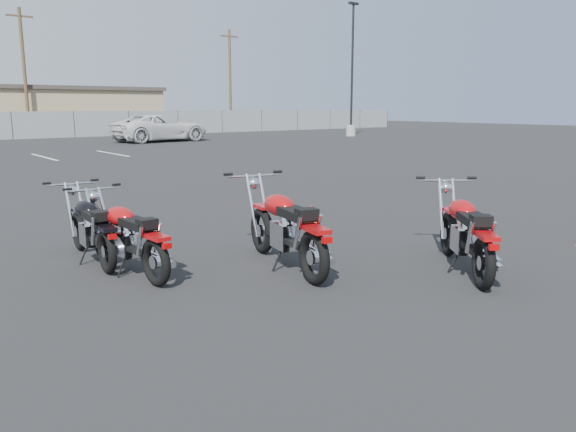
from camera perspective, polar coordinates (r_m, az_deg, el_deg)
ground at (r=7.39m, az=1.64°, el=-5.85°), size 120.00×120.00×0.00m
motorcycle_front_red at (r=7.57m, az=-15.90°, el=-2.11°), size 0.83×2.15×1.05m
motorcycle_second_black at (r=8.31m, az=-19.28°, el=-1.19°), size 0.82×2.13×1.04m
motorcycle_third_red at (r=7.53m, az=-0.16°, el=-1.27°), size 1.06×2.41×1.19m
motorcycle_rear_red at (r=7.74m, az=17.65°, el=-1.66°), size 1.79×2.05×1.13m
training_cone_near at (r=10.47m, az=2.34°, el=0.19°), size 0.29×0.29×0.35m
light_pole_east at (r=41.52m, az=6.46°, el=11.31°), size 0.80×0.70×9.26m
tan_building_east at (r=51.53m, az=-21.84°, el=10.01°), size 14.40×9.40×3.70m
utility_pole_c at (r=45.74m, az=-25.22°, el=13.26°), size 1.80×0.24×9.00m
utility_pole_d at (r=53.71m, az=-5.90°, el=13.76°), size 1.80×0.24×9.00m
white_van at (r=35.85m, az=-12.83°, el=9.47°), size 3.41×7.08×2.60m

